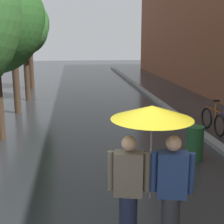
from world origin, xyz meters
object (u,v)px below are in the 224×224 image
(street_tree_4, at_px, (29,24))
(litter_bin, at_px, (195,143))
(parked_bicycle_5, at_px, (220,117))
(street_tree_2, at_px, (12,16))
(couple_under_umbrella, at_px, (151,158))
(street_tree_3, at_px, (24,27))

(street_tree_4, distance_m, litter_bin, 13.57)
(street_tree_4, relative_size, parked_bicycle_5, 4.55)
(street_tree_2, distance_m, couple_under_umbrella, 9.85)
(street_tree_2, relative_size, couple_under_umbrella, 2.42)
(street_tree_4, bearing_deg, litter_bin, -65.75)
(street_tree_2, xyz_separation_m, parked_bicycle_5, (7.20, -3.01, -3.41))
(street_tree_2, height_order, parked_bicycle_5, street_tree_2)
(street_tree_3, distance_m, litter_bin, 10.40)
(street_tree_4, distance_m, couple_under_umbrella, 15.85)
(couple_under_umbrella, relative_size, litter_bin, 2.50)
(street_tree_3, height_order, street_tree_4, street_tree_4)
(street_tree_3, distance_m, street_tree_4, 3.52)
(litter_bin, bearing_deg, couple_under_umbrella, -120.77)
(street_tree_2, height_order, street_tree_4, street_tree_2)
(street_tree_3, relative_size, parked_bicycle_5, 4.25)
(street_tree_4, xyz_separation_m, litter_bin, (5.40, -11.99, -3.34))
(street_tree_2, bearing_deg, street_tree_3, 89.13)
(street_tree_4, height_order, parked_bicycle_5, street_tree_4)
(parked_bicycle_5, distance_m, litter_bin, 3.32)
(litter_bin, bearing_deg, street_tree_3, 121.43)
(street_tree_3, xyz_separation_m, street_tree_4, (-0.21, 3.50, 0.31))
(litter_bin, bearing_deg, parked_bicycle_5, 53.72)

